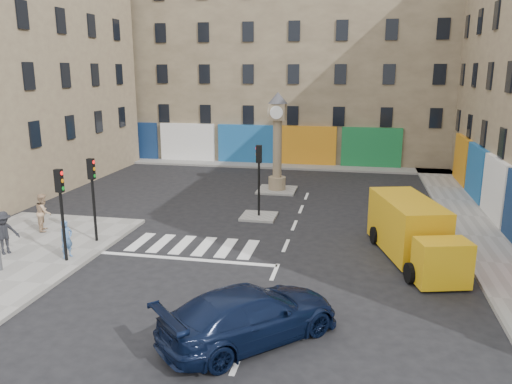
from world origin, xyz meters
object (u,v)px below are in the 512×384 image
(pedestrian_dark, at_px, (4,233))
(clock_pillar, at_px, (277,136))
(navy_sedan, at_px, (251,315))
(traffic_light_left_far, at_px, (92,186))
(yellow_van, at_px, (412,231))
(pedestrian_tan, at_px, (44,212))
(pedestrian_blue, at_px, (67,239))
(traffic_light_left_near, at_px, (61,200))
(traffic_light_island, at_px, (259,169))

(pedestrian_dark, bearing_deg, clock_pillar, -0.23)
(clock_pillar, height_order, pedestrian_dark, clock_pillar)
(navy_sedan, bearing_deg, clock_pillar, -38.46)
(pedestrian_dark, bearing_deg, traffic_light_left_far, -18.35)
(traffic_light_left_far, relative_size, yellow_van, 0.56)
(traffic_light_left_far, distance_m, navy_sedan, 10.84)
(pedestrian_dark, bearing_deg, pedestrian_tan, 38.56)
(traffic_light_left_far, relative_size, clock_pillar, 0.61)
(yellow_van, bearing_deg, clock_pillar, 109.37)
(pedestrian_blue, bearing_deg, traffic_light_left_near, -141.29)
(yellow_van, height_order, pedestrian_blue, yellow_van)
(traffic_light_left_near, xyz_separation_m, clock_pillar, (6.30, 13.80, 0.93))
(traffic_light_left_near, bearing_deg, pedestrian_blue, 110.51)
(traffic_light_island, distance_m, yellow_van, 8.60)
(traffic_light_left_far, bearing_deg, pedestrian_blue, -93.11)
(clock_pillar, bearing_deg, pedestrian_blue, -115.43)
(pedestrian_blue, bearing_deg, pedestrian_dark, 110.93)
(pedestrian_tan, distance_m, pedestrian_dark, 3.11)
(navy_sedan, xyz_separation_m, pedestrian_blue, (-8.53, 4.49, 0.14))
(pedestrian_blue, bearing_deg, traffic_light_left_far, 15.09)
(traffic_light_left_far, distance_m, yellow_van, 13.66)
(traffic_light_left_near, height_order, traffic_light_island, traffic_light_left_near)
(traffic_light_island, distance_m, pedestrian_dark, 12.01)
(traffic_light_left_far, bearing_deg, clock_pillar, 61.06)
(traffic_light_left_far, relative_size, traffic_light_island, 1.00)
(clock_pillar, bearing_deg, traffic_light_left_far, -118.94)
(traffic_light_island, relative_size, navy_sedan, 0.68)
(traffic_light_island, xyz_separation_m, yellow_van, (7.24, -4.41, -1.44))
(yellow_van, distance_m, pedestrian_dark, 16.71)
(traffic_light_left_near, distance_m, clock_pillar, 15.19)
(yellow_van, bearing_deg, traffic_light_island, 133.20)
(clock_pillar, xyz_separation_m, navy_sedan, (2.11, -17.98, -2.76))
(clock_pillar, bearing_deg, traffic_light_island, -90.00)
(clock_pillar, bearing_deg, navy_sedan, -83.30)
(navy_sedan, relative_size, yellow_van, 0.82)
(traffic_light_left_near, xyz_separation_m, traffic_light_island, (6.30, 7.80, -0.03))
(traffic_light_island, xyz_separation_m, navy_sedan, (2.11, -11.99, -1.80))
(traffic_light_left_far, bearing_deg, yellow_van, 4.20)
(traffic_light_island, bearing_deg, pedestrian_blue, -130.55)
(yellow_van, bearing_deg, traffic_light_left_near, 178.59)
(pedestrian_dark, bearing_deg, traffic_light_left_near, -59.82)
(traffic_light_island, bearing_deg, clock_pillar, 90.00)
(pedestrian_blue, relative_size, pedestrian_tan, 0.88)
(clock_pillar, distance_m, pedestrian_blue, 15.17)
(pedestrian_blue, height_order, pedestrian_dark, pedestrian_dark)
(traffic_light_left_far, relative_size, navy_sedan, 0.68)
(traffic_light_left_near, distance_m, yellow_van, 14.04)
(traffic_light_island, distance_m, navy_sedan, 12.30)
(yellow_van, relative_size, pedestrian_dark, 3.68)
(traffic_light_left_far, height_order, clock_pillar, clock_pillar)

